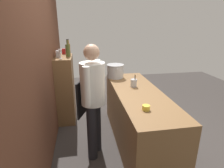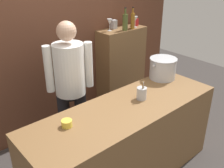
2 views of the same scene
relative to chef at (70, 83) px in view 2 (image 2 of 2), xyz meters
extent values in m
cube|color=brown|center=(0.18, 0.68, 0.54)|extent=(4.40, 0.10, 3.00)
cube|color=brown|center=(0.18, -0.72, -0.51)|extent=(2.13, 0.70, 0.90)
cube|color=brown|center=(1.23, 0.47, -0.32)|extent=(0.76, 0.32, 1.30)
cylinder|color=black|center=(0.09, -0.04, -0.54)|extent=(0.14, 0.14, 0.84)
cylinder|color=black|center=(-0.09, 0.04, -0.54)|extent=(0.14, 0.14, 0.84)
cylinder|color=white|center=(0.00, 0.00, 0.17)|extent=(0.34, 0.34, 0.58)
cube|color=black|center=(0.07, 0.16, -0.07)|extent=(0.28, 0.14, 0.52)
cylinder|color=white|center=(0.20, -0.09, 0.19)|extent=(0.09, 0.09, 0.52)
cylinder|color=white|center=(-0.20, 0.08, 0.19)|extent=(0.09, 0.09, 0.52)
sphere|color=tan|center=(0.00, 0.00, 0.59)|extent=(0.21, 0.21, 0.21)
cylinder|color=#B7BABF|center=(1.00, -0.51, 0.06)|extent=(0.32, 0.32, 0.25)
cylinder|color=#B7BABF|center=(1.00, -0.51, 0.19)|extent=(0.33, 0.33, 0.01)
cube|color=#B7BABF|center=(0.83, -0.51, 0.14)|extent=(0.04, 0.02, 0.02)
cube|color=#B7BABF|center=(1.18, -0.51, 0.14)|extent=(0.04, 0.02, 0.02)
cylinder|color=#B7BABF|center=(0.41, -0.71, 0.00)|extent=(0.10, 0.10, 0.13)
cylinder|color=olive|center=(0.40, -0.73, 0.05)|extent=(0.03, 0.02, 0.19)
cylinder|color=#B7BABF|center=(0.42, -0.72, 0.05)|extent=(0.03, 0.02, 0.19)
cylinder|color=olive|center=(0.43, -0.72, 0.05)|extent=(0.03, 0.03, 0.19)
cylinder|color=yellow|center=(-0.44, -0.62, -0.03)|extent=(0.10, 0.10, 0.06)
cylinder|color=#475123|center=(1.20, 0.37, 0.45)|extent=(0.08, 0.08, 0.23)
cylinder|color=#475123|center=(1.20, 0.37, 0.60)|extent=(0.03, 0.03, 0.08)
cylinder|color=black|center=(1.20, 0.37, 0.65)|extent=(0.03, 0.03, 0.01)
cylinder|color=#8C5919|center=(1.34, 0.36, 0.45)|extent=(0.06, 0.06, 0.22)
cylinder|color=#8C5919|center=(1.34, 0.36, 0.60)|extent=(0.02, 0.02, 0.08)
cylinder|color=black|center=(1.34, 0.36, 0.64)|extent=(0.02, 0.02, 0.01)
cylinder|color=silver|center=(1.44, 0.40, 0.34)|extent=(0.06, 0.06, 0.01)
cylinder|color=silver|center=(1.44, 0.40, 0.38)|extent=(0.01, 0.01, 0.08)
cone|color=silver|center=(1.44, 0.40, 0.46)|extent=(0.08, 0.08, 0.08)
cylinder|color=silver|center=(1.01, 0.49, 0.34)|extent=(0.06, 0.06, 0.01)
cylinder|color=silver|center=(1.01, 0.49, 0.38)|extent=(0.01, 0.01, 0.08)
cone|color=silver|center=(1.01, 0.49, 0.46)|extent=(0.07, 0.07, 0.08)
cube|color=red|center=(1.52, 0.47, 0.39)|extent=(0.07, 0.07, 0.11)
cube|color=#B2B2B7|center=(1.14, 0.54, 0.40)|extent=(0.07, 0.07, 0.13)
camera|label=1|loc=(-2.36, 0.13, 0.96)|focal=29.41mm
camera|label=2|loc=(-1.39, -2.29, 1.25)|focal=41.57mm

